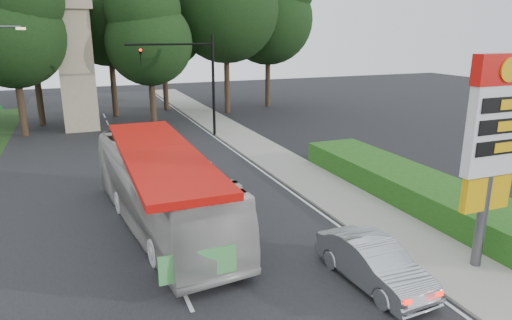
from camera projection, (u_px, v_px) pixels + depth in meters
name	position (u px, v px, depth m)	size (l,w,h in m)	color
road_surface	(143.00, 203.00, 20.56)	(14.00, 80.00, 0.02)	black
sidewalk_right	(310.00, 179.00, 23.59)	(3.00, 80.00, 0.12)	gray
hedge	(410.00, 186.00, 20.95)	(3.00, 14.00, 1.20)	#1C4913
gas_station_pylon	(494.00, 135.00, 13.71)	(2.10, 0.45, 6.85)	#59595E
traffic_signal_mast	(195.00, 72.00, 32.03)	(6.10, 0.35, 7.20)	black
monument	(76.00, 63.00, 34.52)	(3.00, 3.00, 10.05)	gray
tree_east_near	(161.00, 6.00, 42.39)	(8.12, 8.12, 15.95)	#2D2116
tree_far_east	(268.00, 0.00, 44.01)	(8.68, 8.68, 17.05)	#2D2116
tree_monument_left	(8.00, 13.00, 31.22)	(7.28, 7.28, 14.30)	#2D2116
tree_monument_right	(148.00, 24.00, 35.25)	(6.72, 6.72, 13.20)	#2D2116
transit_bus	(161.00, 189.00, 17.65)	(2.64, 11.28, 3.14)	beige
sedan_silver	(374.00, 263.00, 13.81)	(1.48, 4.24, 1.40)	#A7ABAF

